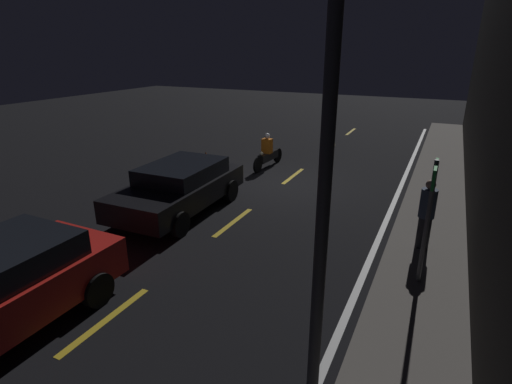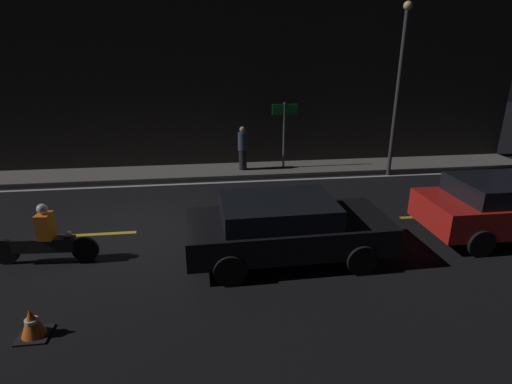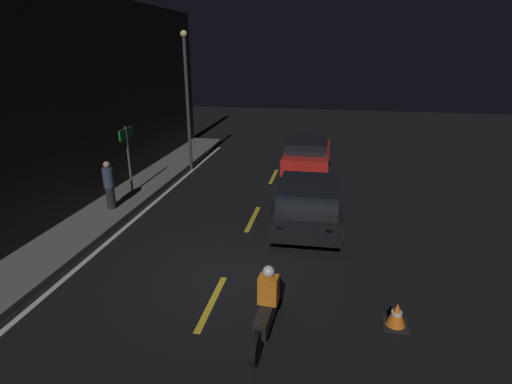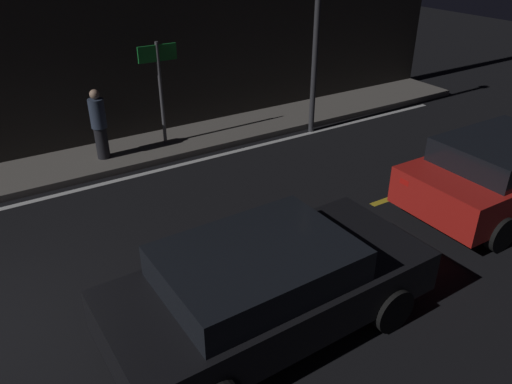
% 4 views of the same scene
% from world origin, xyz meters
% --- Properties ---
extents(lane_dash_d, '(2.00, 0.14, 0.01)m').
position_xyz_m(lane_dash_d, '(3.50, 0.00, 0.00)').
color(lane_dash_d, gold).
rests_on(lane_dash_d, ground).
extents(lane_dash_e, '(2.00, 0.14, 0.01)m').
position_xyz_m(lane_dash_e, '(8.00, 0.00, 0.00)').
color(lane_dash_e, gold).
rests_on(lane_dash_e, ground).
extents(van_black, '(4.36, 2.11, 1.36)m').
position_xyz_m(van_black, '(3.45, -1.71, 0.74)').
color(van_black, black).
rests_on(van_black, ground).
extents(taxi_red, '(4.10, 1.98, 1.45)m').
position_xyz_m(taxi_red, '(8.95, -1.32, 0.78)').
color(taxi_red, red).
rests_on(taxi_red, ground).
extents(pedestrian, '(0.34, 0.34, 1.58)m').
position_xyz_m(pedestrian, '(3.15, 4.63, 0.96)').
color(pedestrian, black).
rests_on(pedestrian, raised_curb).
extents(shop_sign, '(0.90, 0.08, 2.40)m').
position_xyz_m(shop_sign, '(4.67, 4.68, 1.84)').
color(shop_sign, '#4C4C51').
rests_on(shop_sign, raised_curb).
extents(street_lamp, '(0.28, 0.28, 5.76)m').
position_xyz_m(street_lamp, '(8.37, 3.76, 3.24)').
color(street_lamp, '#333338').
rests_on(street_lamp, ground).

